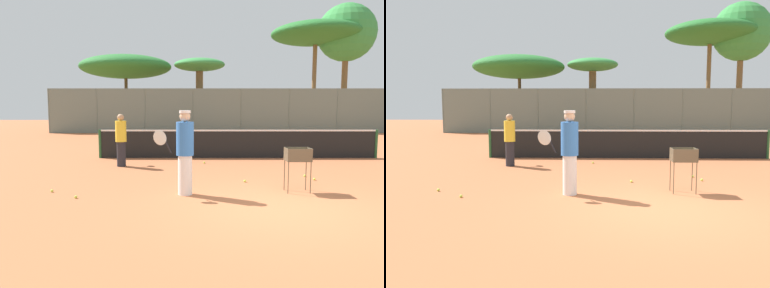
{
  "view_description": "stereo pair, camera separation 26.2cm",
  "coord_description": "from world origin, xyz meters",
  "views": [
    {
      "loc": [
        -1.74,
        -7.12,
        2.04
      ],
      "look_at": [
        -1.75,
        2.52,
        1.0
      ],
      "focal_mm": 35.0,
      "sensor_mm": 36.0,
      "label": 1
    },
    {
      "loc": [
        -1.48,
        -7.12,
        2.04
      ],
      "look_at": [
        -1.75,
        2.52,
        1.0
      ],
      "focal_mm": 35.0,
      "sensor_mm": 36.0,
      "label": 2
    }
  ],
  "objects": [
    {
      "name": "ground_plane",
      "position": [
        0.0,
        0.0,
        0.0
      ],
      "size": [
        80.0,
        80.0,
        0.0
      ],
      "primitive_type": "plane",
      "color": "#B7663D"
    },
    {
      "name": "tennis_net",
      "position": [
        0.0,
        6.87,
        0.56
      ],
      "size": [
        10.51,
        0.1,
        1.07
      ],
      "color": "#26592D",
      "rests_on": "ground_plane"
    },
    {
      "name": "back_fence",
      "position": [
        -0.0,
        18.84,
        1.54
      ],
      "size": [
        23.41,
        0.08,
        3.09
      ],
      "color": "slate",
      "rests_on": "ground_plane"
    },
    {
      "name": "tree_0",
      "position": [
        -6.85,
        22.16,
        4.85
      ],
      "size": [
        7.05,
        7.05,
        5.74
      ],
      "color": "brown",
      "rests_on": "ground_plane"
    },
    {
      "name": "tree_1",
      "position": [
        10.08,
        22.22,
        7.39
      ],
      "size": [
        4.37,
        4.37,
        9.64
      ],
      "color": "brown",
      "rests_on": "ground_plane"
    },
    {
      "name": "tree_2",
      "position": [
        -1.17,
        21.56,
        4.73
      ],
      "size": [
        3.84,
        3.84,
        5.45
      ],
      "color": "brown",
      "rests_on": "ground_plane"
    },
    {
      "name": "tree_3",
      "position": [
        7.7,
        22.12,
        7.33
      ],
      "size": [
        6.74,
        6.74,
        8.2
      ],
      "color": "brown",
      "rests_on": "ground_plane"
    },
    {
      "name": "player_white_outfit",
      "position": [
        -1.9,
        1.15,
        0.98
      ],
      "size": [
        0.94,
        0.39,
        1.89
      ],
      "rotation": [
        0.0,
        0.0,
        3.38
      ],
      "color": "white",
      "rests_on": "ground_plane"
    },
    {
      "name": "player_red_cap",
      "position": [
        -4.05,
        4.99,
        0.88
      ],
      "size": [
        0.36,
        0.91,
        1.71
      ],
      "rotation": [
        0.0,
        0.0,
        1.6
      ],
      "color": "#26262D",
      "rests_on": "ground_plane"
    },
    {
      "name": "ball_cart",
      "position": [
        0.71,
        1.42,
        0.79
      ],
      "size": [
        0.56,
        0.41,
        1.03
      ],
      "color": "brown",
      "rests_on": "ground_plane"
    },
    {
      "name": "tennis_ball_0",
      "position": [
        -4.98,
        1.37,
        0.03
      ],
      "size": [
        0.07,
        0.07,
        0.07
      ],
      "primitive_type": "sphere",
      "color": "#D1E54C",
      "rests_on": "ground_plane"
    },
    {
      "name": "tennis_ball_1",
      "position": [
        1.54,
        2.72,
        0.03
      ],
      "size": [
        0.07,
        0.07,
        0.07
      ],
      "primitive_type": "sphere",
      "color": "#D1E54C",
      "rests_on": "ground_plane"
    },
    {
      "name": "tennis_ball_2",
      "position": [
        1.43,
        3.2,
        0.03
      ],
      "size": [
        0.07,
        0.07,
        0.07
      ],
      "primitive_type": "sphere",
      "color": "#D1E54C",
      "rests_on": "ground_plane"
    },
    {
      "name": "tennis_ball_3",
      "position": [
        -1.32,
        5.54,
        0.03
      ],
      "size": [
        0.07,
        0.07,
        0.07
      ],
      "primitive_type": "sphere",
      "color": "#D1E54C",
      "rests_on": "ground_plane"
    },
    {
      "name": "tennis_ball_6",
      "position": [
        -0.35,
        2.48,
        0.03
      ],
      "size": [
        0.07,
        0.07,
        0.07
      ],
      "primitive_type": "sphere",
      "color": "#D1E54C",
      "rests_on": "ground_plane"
    },
    {
      "name": "tennis_ball_7",
      "position": [
        -4.26,
        0.8,
        0.03
      ],
      "size": [
        0.07,
        0.07,
        0.07
      ],
      "primitive_type": "sphere",
      "color": "#D1E54C",
      "rests_on": "ground_plane"
    },
    {
      "name": "parked_car",
      "position": [
        0.93,
        21.09,
        0.66
      ],
      "size": [
        4.2,
        1.7,
        1.6
      ],
      "color": "#B2B7BC",
      "rests_on": "ground_plane"
    }
  ]
}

